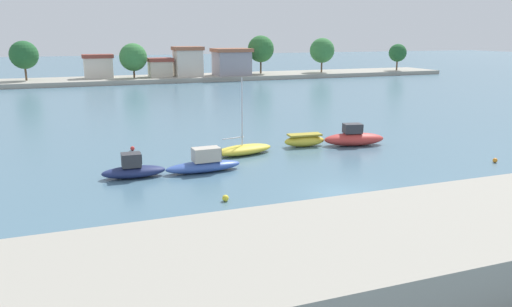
{
  "coord_description": "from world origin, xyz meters",
  "views": [
    {
      "loc": [
        -14.85,
        -24.43,
        9.27
      ],
      "look_at": [
        -2.03,
        9.22,
        0.56
      ],
      "focal_mm": 34.97,
      "sensor_mm": 36.0,
      "label": 1
    }
  ],
  "objects_px": {
    "moored_boat_2": "(244,149)",
    "mooring_buoy_2": "(132,148)",
    "moored_boat_4": "(354,138)",
    "mooring_buoy_0": "(495,160)",
    "moored_boat_0": "(133,169)",
    "mooring_buoy_1": "(225,198)",
    "moored_boat_3": "(304,140)",
    "moored_boat_1": "(204,164)"
  },
  "relations": [
    {
      "from": "moored_boat_2",
      "to": "mooring_buoy_1",
      "type": "xyz_separation_m",
      "value": [
        -4.69,
        -10.2,
        -0.21
      ]
    },
    {
      "from": "moored_boat_3",
      "to": "mooring_buoy_2",
      "type": "distance_m",
      "value": 14.19
    },
    {
      "from": "moored_boat_0",
      "to": "mooring_buoy_1",
      "type": "relative_size",
      "value": 11.09
    },
    {
      "from": "moored_boat_3",
      "to": "mooring_buoy_1",
      "type": "relative_size",
      "value": 9.6
    },
    {
      "from": "moored_boat_4",
      "to": "mooring_buoy_2",
      "type": "xyz_separation_m",
      "value": [
        -17.81,
        4.72,
        -0.47
      ]
    },
    {
      "from": "moored_boat_4",
      "to": "mooring_buoy_0",
      "type": "xyz_separation_m",
      "value": [
        6.63,
        -8.74,
        -0.47
      ]
    },
    {
      "from": "moored_boat_2",
      "to": "moored_boat_3",
      "type": "bearing_deg",
      "value": -2.82
    },
    {
      "from": "mooring_buoy_1",
      "to": "moored_boat_3",
      "type": "bearing_deg",
      "value": 46.79
    },
    {
      "from": "mooring_buoy_1",
      "to": "mooring_buoy_2",
      "type": "bearing_deg",
      "value": 102.6
    },
    {
      "from": "moored_boat_2",
      "to": "moored_boat_1",
      "type": "bearing_deg",
      "value": -149.92
    },
    {
      "from": "mooring_buoy_0",
      "to": "mooring_buoy_2",
      "type": "bearing_deg",
      "value": 151.16
    },
    {
      "from": "mooring_buoy_1",
      "to": "mooring_buoy_2",
      "type": "relative_size",
      "value": 1.08
    },
    {
      "from": "moored_boat_3",
      "to": "moored_boat_0",
      "type": "bearing_deg",
      "value": -158.45
    },
    {
      "from": "moored_boat_1",
      "to": "mooring_buoy_2",
      "type": "bearing_deg",
      "value": 112.94
    },
    {
      "from": "moored_boat_3",
      "to": "mooring_buoy_1",
      "type": "height_order",
      "value": "moored_boat_3"
    },
    {
      "from": "mooring_buoy_1",
      "to": "moored_boat_0",
      "type": "bearing_deg",
      "value": 122.04
    },
    {
      "from": "moored_boat_3",
      "to": "mooring_buoy_0",
      "type": "relative_size",
      "value": 10.55
    },
    {
      "from": "moored_boat_0",
      "to": "mooring_buoy_2",
      "type": "height_order",
      "value": "moored_boat_0"
    },
    {
      "from": "moored_boat_1",
      "to": "mooring_buoy_0",
      "type": "bearing_deg",
      "value": -15.97
    },
    {
      "from": "moored_boat_1",
      "to": "mooring_buoy_2",
      "type": "distance_m",
      "value": 9.08
    },
    {
      "from": "moored_boat_1",
      "to": "moored_boat_4",
      "type": "relative_size",
      "value": 0.98
    },
    {
      "from": "moored_boat_2",
      "to": "mooring_buoy_1",
      "type": "distance_m",
      "value": 11.23
    },
    {
      "from": "mooring_buoy_2",
      "to": "moored_boat_2",
      "type": "bearing_deg",
      "value": -29.35
    },
    {
      "from": "mooring_buoy_2",
      "to": "moored_boat_4",
      "type": "bearing_deg",
      "value": -14.84
    },
    {
      "from": "moored_boat_1",
      "to": "moored_boat_4",
      "type": "height_order",
      "value": "moored_boat_4"
    },
    {
      "from": "moored_boat_0",
      "to": "moored_boat_1",
      "type": "relative_size",
      "value": 0.79
    },
    {
      "from": "moored_boat_1",
      "to": "moored_boat_3",
      "type": "relative_size",
      "value": 1.47
    },
    {
      "from": "moored_boat_4",
      "to": "mooring_buoy_0",
      "type": "bearing_deg",
      "value": -41.37
    },
    {
      "from": "moored_boat_0",
      "to": "mooring_buoy_2",
      "type": "relative_size",
      "value": 11.94
    },
    {
      "from": "moored_boat_2",
      "to": "mooring_buoy_2",
      "type": "distance_m",
      "value": 9.16
    },
    {
      "from": "moored_boat_1",
      "to": "mooring_buoy_0",
      "type": "height_order",
      "value": "moored_boat_1"
    },
    {
      "from": "mooring_buoy_0",
      "to": "moored_boat_0",
      "type": "bearing_deg",
      "value": 167.75
    },
    {
      "from": "mooring_buoy_1",
      "to": "mooring_buoy_2",
      "type": "xyz_separation_m",
      "value": [
        -3.29,
        14.69,
        -0.01
      ]
    },
    {
      "from": "mooring_buoy_1",
      "to": "mooring_buoy_2",
      "type": "distance_m",
      "value": 15.05
    },
    {
      "from": "mooring_buoy_0",
      "to": "mooring_buoy_1",
      "type": "relative_size",
      "value": 0.91
    },
    {
      "from": "moored_boat_0",
      "to": "mooring_buoy_2",
      "type": "distance_m",
      "value": 8.01
    },
    {
      "from": "moored_boat_0",
      "to": "mooring_buoy_0",
      "type": "xyz_separation_m",
      "value": [
        25.37,
        -5.51,
        -0.38
      ]
    },
    {
      "from": "moored_boat_3",
      "to": "mooring_buoy_2",
      "type": "xyz_separation_m",
      "value": [
        -13.72,
        3.58,
        -0.34
      ]
    },
    {
      "from": "moored_boat_1",
      "to": "moored_boat_4",
      "type": "bearing_deg",
      "value": 12.31
    },
    {
      "from": "moored_boat_1",
      "to": "moored_boat_0",
      "type": "bearing_deg",
      "value": 174.69
    },
    {
      "from": "moored_boat_0",
      "to": "moored_boat_3",
      "type": "xyz_separation_m",
      "value": [
        14.66,
        4.37,
        -0.03
      ]
    },
    {
      "from": "moored_boat_0",
      "to": "moored_boat_4",
      "type": "relative_size",
      "value": 0.77
    }
  ]
}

